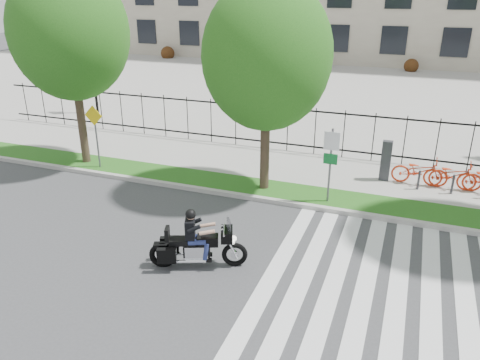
% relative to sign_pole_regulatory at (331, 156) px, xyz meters
% --- Properties ---
extents(ground, '(120.00, 120.00, 0.00)m').
position_rel_sign_pole_regulatory_xyz_m(ground, '(-2.68, -4.58, -1.74)').
color(ground, '#3D3D3F').
rests_on(ground, ground).
extents(curb, '(60.00, 0.20, 0.15)m').
position_rel_sign_pole_regulatory_xyz_m(curb, '(-2.68, -0.48, -1.66)').
color(curb, '#A6A39C').
rests_on(curb, ground).
extents(grass_verge, '(60.00, 1.50, 0.15)m').
position_rel_sign_pole_regulatory_xyz_m(grass_verge, '(-2.68, 0.37, -1.66)').
color(grass_verge, '#225214').
rests_on(grass_verge, ground).
extents(sidewalk, '(60.00, 3.50, 0.15)m').
position_rel_sign_pole_regulatory_xyz_m(sidewalk, '(-2.68, 2.87, -1.66)').
color(sidewalk, '#A5A29A').
rests_on(sidewalk, ground).
extents(plaza, '(80.00, 34.00, 0.10)m').
position_rel_sign_pole_regulatory_xyz_m(plaza, '(-2.68, 20.42, -1.69)').
color(plaza, '#A5A29A').
rests_on(plaza, ground).
extents(crosswalk_stripes, '(5.70, 8.00, 0.01)m').
position_rel_sign_pole_regulatory_xyz_m(crosswalk_stripes, '(2.14, -4.58, -1.73)').
color(crosswalk_stripes, silver).
rests_on(crosswalk_stripes, ground).
extents(iron_fence, '(30.00, 0.06, 2.00)m').
position_rel_sign_pole_regulatory_xyz_m(iron_fence, '(-2.68, 4.62, -0.59)').
color(iron_fence, black).
rests_on(iron_fence, sidewalk).
extents(lamp_post_left, '(1.06, 0.70, 4.25)m').
position_rel_sign_pole_regulatory_xyz_m(lamp_post_left, '(-14.68, 7.42, 1.47)').
color(lamp_post_left, black).
rests_on(lamp_post_left, ground).
extents(street_tree_0, '(4.38, 4.38, 7.59)m').
position_rel_sign_pole_regulatory_xyz_m(street_tree_0, '(-10.01, 0.37, 3.47)').
color(street_tree_0, '#3A2820').
rests_on(street_tree_0, grass_verge).
extents(street_tree_1, '(4.23, 4.23, 7.02)m').
position_rel_sign_pole_regulatory_xyz_m(street_tree_1, '(-2.34, 0.37, 2.99)').
color(street_tree_1, '#3A2820').
rests_on(street_tree_1, grass_verge).
extents(sign_pole_regulatory, '(0.50, 0.09, 2.50)m').
position_rel_sign_pole_regulatory_xyz_m(sign_pole_regulatory, '(0.00, 0.00, 0.00)').
color(sign_pole_regulatory, '#59595B').
rests_on(sign_pole_regulatory, grass_verge).
extents(sign_pole_warning, '(0.78, 0.09, 2.49)m').
position_rel_sign_pole_regulatory_xyz_m(sign_pole_warning, '(-9.09, 0.00, 0.00)').
color(sign_pole_warning, '#59595B').
rests_on(sign_pole_warning, grass_verge).
extents(motorcycle_rider, '(2.43, 1.30, 1.97)m').
position_rel_sign_pole_regulatory_xyz_m(motorcycle_rider, '(-2.44, -4.88, -1.08)').
color(motorcycle_rider, black).
rests_on(motorcycle_rider, ground).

